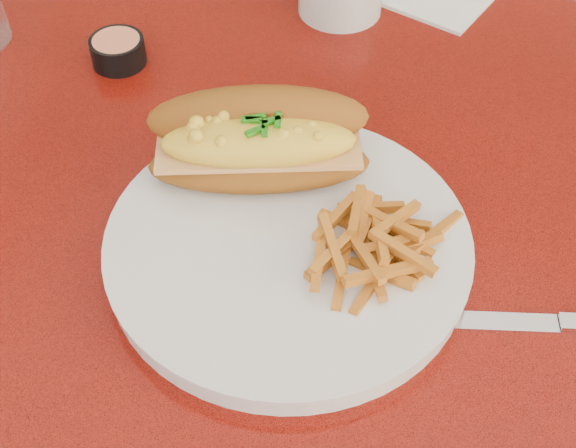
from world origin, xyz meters
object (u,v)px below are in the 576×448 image
at_px(booth_bench_far, 497,91).
at_px(sauce_cup_left, 118,50).
at_px(diner_table, 339,289).
at_px(dinner_plate, 288,247).
at_px(mac_hoagie, 259,141).
at_px(knife, 546,323).
at_px(fork, 367,249).

relative_size(booth_bench_far, sauce_cup_left, 18.60).
relative_size(diner_table, booth_bench_far, 1.03).
bearing_deg(dinner_plate, mac_hoagie, 133.43).
distance_m(dinner_plate, knife, 0.21).
distance_m(booth_bench_far, mac_hoagie, 1.01).
height_order(booth_bench_far, sauce_cup_left, booth_bench_far).
bearing_deg(diner_table, dinner_plate, -95.61).
distance_m(booth_bench_far, sauce_cup_left, 0.95).
distance_m(dinner_plate, sauce_cup_left, 0.32).
distance_m(fork, sauce_cup_left, 0.36).
relative_size(diner_table, mac_hoagie, 5.86).
relative_size(fork, sauce_cup_left, 2.22).
xyz_separation_m(dinner_plate, knife, (0.21, 0.03, -0.01)).
height_order(booth_bench_far, dinner_plate, booth_bench_far).
bearing_deg(diner_table, fork, -58.17).
bearing_deg(sauce_cup_left, mac_hoagie, -24.52).
xyz_separation_m(mac_hoagie, sauce_cup_left, (-0.22, 0.10, -0.04)).
bearing_deg(dinner_plate, sauce_cup_left, 149.83).
distance_m(diner_table, dinner_plate, 0.20).
xyz_separation_m(dinner_plate, fork, (0.06, 0.02, 0.01)).
relative_size(booth_bench_far, knife, 5.82).
bearing_deg(sauce_cup_left, knife, -15.54).
bearing_deg(booth_bench_far, diner_table, -90.00).
bearing_deg(knife, mac_hoagie, 149.06).
height_order(mac_hoagie, sauce_cup_left, mac_hoagie).
relative_size(mac_hoagie, fork, 1.47).
bearing_deg(booth_bench_far, fork, -86.70).
xyz_separation_m(diner_table, mac_hoagie, (-0.07, -0.04, 0.22)).
bearing_deg(dinner_plate, booth_bench_far, 89.37).
height_order(dinner_plate, sauce_cup_left, sauce_cup_left).
relative_size(diner_table, dinner_plate, 3.40).
xyz_separation_m(booth_bench_far, knife, (0.20, -0.89, 0.49)).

